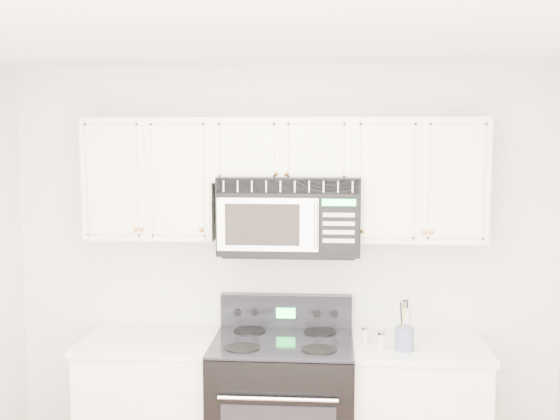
{
  "coord_description": "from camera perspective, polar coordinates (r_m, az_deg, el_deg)",
  "views": [
    {
      "loc": [
        0.3,
        -2.71,
        2.17
      ],
      "look_at": [
        0.0,
        1.3,
        1.73
      ],
      "focal_mm": 45.0,
      "sensor_mm": 36.0,
      "label": 1
    }
  ],
  "objects": [
    {
      "name": "room",
      "position": [
        2.86,
        -1.97,
        -11.54
      ],
      "size": [
        3.51,
        3.51,
        2.61
      ],
      "color": "#9E5E40",
      "rests_on": "ground"
    },
    {
      "name": "base_cabinet_left",
      "position": [
        4.63,
        -10.19,
        -16.04
      ],
      "size": [
        0.86,
        0.65,
        0.92
      ],
      "color": "beige",
      "rests_on": "ground"
    },
    {
      "name": "range",
      "position": [
        4.45,
        0.23,
        -16.09
      ],
      "size": [
        0.84,
        0.76,
        1.14
      ],
      "color": "black",
      "rests_on": "ground"
    },
    {
      "name": "upper_cabinets",
      "position": [
        4.31,
        0.28,
        3.04
      ],
      "size": [
        2.44,
        0.37,
        0.75
      ],
      "color": "beige",
      "rests_on": "ground"
    },
    {
      "name": "microwave",
      "position": [
        4.28,
        0.79,
        -0.33
      ],
      "size": [
        0.85,
        0.47,
        0.47
      ],
      "color": "black",
      "rests_on": "ground"
    },
    {
      "name": "utensil_crock",
      "position": [
        4.2,
        10.09,
        -10.19
      ],
      "size": [
        0.11,
        0.11,
        0.3
      ],
      "color": "#505875",
      "rests_on": "base_cabinet_right"
    },
    {
      "name": "shaker_salt",
      "position": [
        4.32,
        6.96,
        -10.02
      ],
      "size": [
        0.04,
        0.04,
        0.1
      ],
      "color": "#B6B5C2",
      "rests_on": "base_cabinet_right"
    },
    {
      "name": "shaker_pepper",
      "position": [
        4.19,
        8.22,
        -10.45
      ],
      "size": [
        0.04,
        0.04,
        0.11
      ],
      "color": "#B6B5C2",
      "rests_on": "base_cabinet_right"
    }
  ]
}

